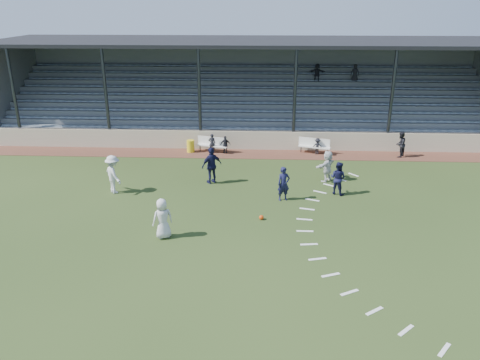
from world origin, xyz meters
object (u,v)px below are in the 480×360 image
Objects in this scene: football at (261,217)px; player_navy_lead at (284,184)px; player_white_lead at (163,219)px; official at (400,144)px; bench_left at (212,143)px; bench_right at (314,144)px; trash_bin at (191,146)px.

player_navy_lead is (1.05, 2.24, 0.74)m from football.
player_white_lead is 16.73m from official.
football is at bearing -7.12° from official.
bench_left is 8.68m from player_navy_lead.
player_navy_lead is at bearing -87.92° from bench_right.
player_white_lead reaches higher than football.
official is (12.47, 11.16, -0.03)m from player_white_lead.
trash_bin is at bearing -56.47° from official.
player_white_lead is (-3.98, -1.85, 0.74)m from football.
trash_bin is 13.06m from official.
football is 0.12× the size of player_navy_lead.
bench_left and bench_right have the same top height.
bench_left reaches higher than trash_bin.
trash_bin is at bearing 108.51° from player_navy_lead.
player_white_lead is 6.48m from player_navy_lead.
bench_right is at bearing 55.10° from player_navy_lead.
player_white_lead is at bearing -12.95° from official.
bench_right is at bearing -60.49° from official.
player_white_lead is 1.06× the size of official.
bench_right is 1.27× the size of official.
bench_right reaches higher than trash_bin.
football is at bearing -64.80° from trash_bin.
trash_bin is 3.73× the size of football.
player_white_lead is at bearing -77.90° from bench_left.
player_navy_lead reaches higher than football.
player_navy_lead reaches higher than trash_bin.
bench_left is at bearing 5.22° from trash_bin.
player_navy_lead is at bearing 65.00° from football.
bench_left is 2.63× the size of trash_bin.
official reaches higher than trash_bin.
official is (13.04, -0.38, 0.41)m from trash_bin.
bench_right reaches higher than football.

